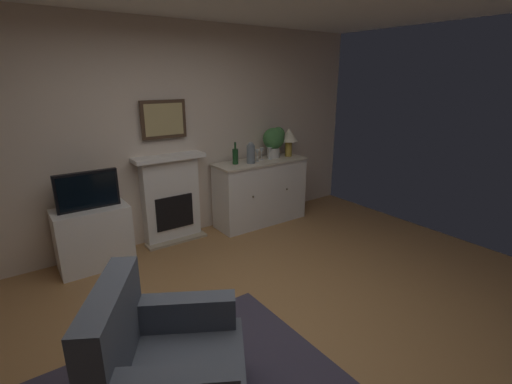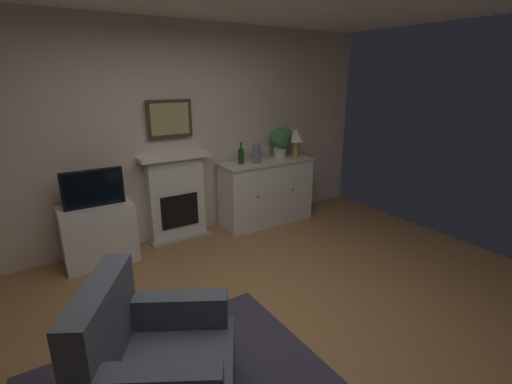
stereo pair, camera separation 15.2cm
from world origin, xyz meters
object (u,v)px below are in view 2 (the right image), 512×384
at_px(wine_bottle, 241,156).
at_px(vase_decorative, 257,153).
at_px(potted_plant_small, 281,140).
at_px(wine_glass_right, 276,151).
at_px(fireplace_unit, 176,197).
at_px(sideboard_cabinet, 266,192).
at_px(framed_picture, 170,119).
at_px(tv_cabinet, 99,234).
at_px(tv_set, 93,188).
at_px(armchair, 154,365).
at_px(wine_glass_center, 268,151).
at_px(table_lamp, 296,137).
at_px(wine_glass_left, 263,153).

height_order(wine_bottle, vase_decorative, wine_bottle).
bearing_deg(wine_bottle, potted_plant_small, 1.98).
bearing_deg(wine_glass_right, fireplace_unit, 172.69).
bearing_deg(sideboard_cabinet, potted_plant_small, 9.48).
bearing_deg(potted_plant_small, framed_picture, 173.38).
height_order(fireplace_unit, sideboard_cabinet, fireplace_unit).
bearing_deg(sideboard_cabinet, tv_cabinet, 179.61).
bearing_deg(tv_set, tv_cabinet, 90.00).
height_order(fireplace_unit, potted_plant_small, potted_plant_small).
xyz_separation_m(sideboard_cabinet, armchair, (-2.34, -2.26, -0.07)).
bearing_deg(potted_plant_small, wine_glass_center, -177.07).
height_order(wine_glass_center, armchair, wine_glass_center).
height_order(wine_bottle, tv_cabinet, wine_bottle).
relative_size(table_lamp, wine_glass_center, 2.42).
bearing_deg(vase_decorative, sideboard_cabinet, 14.27).
height_order(fireplace_unit, table_lamp, table_lamp).
distance_m(table_lamp, tv_cabinet, 2.86).
bearing_deg(framed_picture, potted_plant_small, -6.62).
distance_m(wine_glass_left, wine_glass_right, 0.22).
xyz_separation_m(wine_glass_center, tv_cabinet, (-2.27, -0.02, -0.69)).
distance_m(wine_bottle, armchair, 3.07).
xyz_separation_m(fireplace_unit, wine_glass_right, (1.41, -0.18, 0.47)).
relative_size(wine_glass_left, wine_glass_right, 1.00).
bearing_deg(sideboard_cabinet, wine_bottle, 176.74).
bearing_deg(fireplace_unit, vase_decorative, -12.12).
xyz_separation_m(wine_glass_left, tv_set, (-2.16, 0.00, -0.15)).
bearing_deg(tv_set, potted_plant_small, 1.23).
distance_m(wine_bottle, wine_glass_right, 0.55).
bearing_deg(table_lamp, potted_plant_small, 168.68).
xyz_separation_m(tv_cabinet, tv_set, (0.00, -0.02, 0.54)).
bearing_deg(sideboard_cabinet, wine_glass_center, 37.16).
bearing_deg(tv_set, wine_glass_left, -0.12).
bearing_deg(wine_glass_left, fireplace_unit, 170.92).
distance_m(table_lamp, potted_plant_small, 0.23).
bearing_deg(framed_picture, vase_decorative, -14.44).
height_order(wine_glass_center, tv_set, tv_set).
height_order(wine_glass_center, vase_decorative, vase_decorative).
relative_size(framed_picture, tv_cabinet, 0.73).
bearing_deg(tv_cabinet, fireplace_unit, 9.45).
bearing_deg(wine_glass_center, fireplace_unit, 173.70).
height_order(sideboard_cabinet, tv_cabinet, sideboard_cabinet).
bearing_deg(wine_bottle, armchair, -130.54).
xyz_separation_m(framed_picture, wine_glass_right, (1.41, -0.23, -0.50)).
bearing_deg(fireplace_unit, wine_glass_left, -9.08).
bearing_deg(tv_cabinet, framed_picture, 12.01).
bearing_deg(framed_picture, wine_bottle, -13.07).
bearing_deg(armchair, wine_bottle, 49.46).
bearing_deg(table_lamp, tv_set, -179.83).
height_order(wine_glass_left, potted_plant_small, potted_plant_small).
xyz_separation_m(wine_bottle, vase_decorative, (0.20, -0.07, 0.03)).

